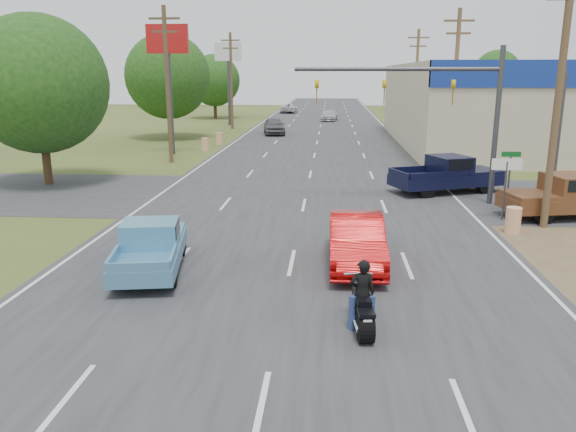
# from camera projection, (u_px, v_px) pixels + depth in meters

# --- Properties ---
(ground) EXTENTS (200.00, 200.00, 0.00)m
(ground) POSITION_uv_depth(u_px,v_px,m) (261.00, 409.00, 9.99)
(ground) COLOR #39441B
(ground) RESTS_ON ground
(main_road) EXTENTS (15.00, 180.00, 0.02)m
(main_road) POSITION_uv_depth(u_px,v_px,m) (317.00, 142.00, 48.65)
(main_road) COLOR #2D2D30
(main_road) RESTS_ON ground
(cross_road) EXTENTS (120.00, 10.00, 0.02)m
(cross_road) POSITION_uv_depth(u_px,v_px,m) (306.00, 196.00, 27.39)
(cross_road) COLOR #2D2D30
(cross_road) RESTS_ON ground
(utility_pole_1) EXTENTS (2.00, 0.28, 10.00)m
(utility_pole_1) POSITION_uv_depth(u_px,v_px,m) (560.00, 87.00, 20.55)
(utility_pole_1) COLOR #4C3823
(utility_pole_1) RESTS_ON ground
(utility_pole_2) EXTENTS (2.00, 0.28, 10.00)m
(utility_pole_2) POSITION_uv_depth(u_px,v_px,m) (455.00, 81.00, 37.95)
(utility_pole_2) COLOR #4C3823
(utility_pole_2) RESTS_ON ground
(utility_pole_3) EXTENTS (2.00, 0.28, 10.00)m
(utility_pole_3) POSITION_uv_depth(u_px,v_px,m) (416.00, 79.00, 55.34)
(utility_pole_3) COLOR #4C3823
(utility_pole_3) RESTS_ON ground
(utility_pole_5) EXTENTS (2.00, 0.28, 10.00)m
(utility_pole_5) POSITION_uv_depth(u_px,v_px,m) (167.00, 81.00, 36.44)
(utility_pole_5) COLOR #4C3823
(utility_pole_5) RESTS_ON ground
(utility_pole_6) EXTENTS (2.00, 0.28, 10.00)m
(utility_pole_6) POSITION_uv_depth(u_px,v_px,m) (231.00, 78.00, 59.63)
(utility_pole_6) COLOR #4C3823
(utility_pole_6) RESTS_ON ground
(tree_0) EXTENTS (7.14, 7.14, 8.84)m
(tree_0) POSITION_uv_depth(u_px,v_px,m) (38.00, 84.00, 29.05)
(tree_0) COLOR #422D19
(tree_0) RESTS_ON ground
(tree_1) EXTENTS (7.56, 7.56, 9.36)m
(tree_1) POSITION_uv_depth(u_px,v_px,m) (168.00, 76.00, 50.19)
(tree_1) COLOR #422D19
(tree_1) RESTS_ON ground
(tree_2) EXTENTS (6.72, 6.72, 8.32)m
(tree_2) POSITION_uv_depth(u_px,v_px,m) (214.00, 80.00, 73.59)
(tree_2) COLOR #422D19
(tree_2) RESTS_ON ground
(tree_5) EXTENTS (7.98, 7.98, 9.88)m
(tree_5) POSITION_uv_depth(u_px,v_px,m) (497.00, 73.00, 98.16)
(tree_5) COLOR #422D19
(tree_5) RESTS_ON ground
(tree_6) EXTENTS (8.82, 8.82, 10.92)m
(tree_6) POSITION_uv_depth(u_px,v_px,m) (161.00, 70.00, 102.39)
(tree_6) COLOR #422D19
(tree_6) RESTS_ON ground
(barrel_0) EXTENTS (0.56, 0.56, 1.00)m
(barrel_0) POSITION_uv_depth(u_px,v_px,m) (513.00, 220.00, 20.88)
(barrel_0) COLOR orange
(barrel_0) RESTS_ON ground
(barrel_1) EXTENTS (0.56, 0.56, 1.00)m
(barrel_1) POSITION_uv_depth(u_px,v_px,m) (470.00, 179.00, 29.07)
(barrel_1) COLOR orange
(barrel_1) RESTS_ON ground
(barrel_2) EXTENTS (0.56, 0.56, 1.00)m
(barrel_2) POSITION_uv_depth(u_px,v_px,m) (205.00, 144.00, 43.35)
(barrel_2) COLOR orange
(barrel_2) RESTS_ON ground
(barrel_3) EXTENTS (0.56, 0.56, 1.00)m
(barrel_3) POSITION_uv_depth(u_px,v_px,m) (219.00, 139.00, 47.19)
(barrel_3) COLOR orange
(barrel_3) RESTS_ON ground
(pole_sign_left_near) EXTENTS (3.00, 0.35, 9.20)m
(pole_sign_left_near) POSITION_uv_depth(u_px,v_px,m) (168.00, 54.00, 39.92)
(pole_sign_left_near) COLOR #3F3F44
(pole_sign_left_near) RESTS_ON ground
(pole_sign_left_far) EXTENTS (3.00, 0.35, 9.20)m
(pole_sign_left_far) POSITION_uv_depth(u_px,v_px,m) (228.00, 61.00, 63.11)
(pole_sign_left_far) COLOR #3F3F44
(pole_sign_left_far) RESTS_ON ground
(lane_sign) EXTENTS (1.20, 0.08, 2.52)m
(lane_sign) POSITION_uv_depth(u_px,v_px,m) (506.00, 174.00, 22.46)
(lane_sign) COLOR #3F3F44
(lane_sign) RESTS_ON ground
(street_name_sign) EXTENTS (0.80, 0.08, 2.61)m
(street_name_sign) POSITION_uv_depth(u_px,v_px,m) (509.00, 175.00, 23.93)
(street_name_sign) COLOR #3F3F44
(street_name_sign) RESTS_ON ground
(signal_mast) EXTENTS (9.12, 0.40, 7.00)m
(signal_mast) POSITION_uv_depth(u_px,v_px,m) (437.00, 97.00, 24.81)
(signal_mast) COLOR #3F3F44
(signal_mast) RESTS_ON ground
(red_convertible) EXTENTS (1.68, 4.73, 1.55)m
(red_convertible) POSITION_uv_depth(u_px,v_px,m) (356.00, 241.00, 17.36)
(red_convertible) COLOR #AD0808
(red_convertible) RESTS_ON ground
(motorcycle) EXTENTS (0.69, 2.24, 1.13)m
(motorcycle) POSITION_uv_depth(u_px,v_px,m) (362.00, 311.00, 12.93)
(motorcycle) COLOR black
(motorcycle) RESTS_ON ground
(rider) EXTENTS (0.62, 0.44, 1.62)m
(rider) POSITION_uv_depth(u_px,v_px,m) (362.00, 297.00, 12.91)
(rider) COLOR black
(rider) RESTS_ON ground
(blue_pickup) EXTENTS (2.53, 4.85, 1.53)m
(blue_pickup) POSITION_uv_depth(u_px,v_px,m) (151.00, 245.00, 16.93)
(blue_pickup) COLOR black
(blue_pickup) RESTS_ON ground
(navy_pickup) EXTENTS (5.94, 4.07, 1.84)m
(navy_pickup) POSITION_uv_depth(u_px,v_px,m) (449.00, 174.00, 28.10)
(navy_pickup) COLOR black
(navy_pickup) RESTS_ON ground
(brown_pickup) EXTENTS (5.73, 3.11, 1.80)m
(brown_pickup) POSITION_uv_depth(u_px,v_px,m) (567.00, 196.00, 23.12)
(brown_pickup) COLOR black
(brown_pickup) RESTS_ON ground
(distant_car_grey) EXTENTS (2.67, 5.13, 1.67)m
(distant_car_grey) POSITION_uv_depth(u_px,v_px,m) (274.00, 126.00, 55.03)
(distant_car_grey) COLOR #515155
(distant_car_grey) RESTS_ON ground
(distant_car_silver) EXTENTS (2.38, 4.84, 1.35)m
(distant_car_silver) POSITION_uv_depth(u_px,v_px,m) (329.00, 115.00, 71.00)
(distant_car_silver) COLOR #B7B7BC
(distant_car_silver) RESTS_ON ground
(distant_car_white) EXTENTS (2.44, 5.07, 1.39)m
(distant_car_white) POSITION_uv_depth(u_px,v_px,m) (289.00, 108.00, 85.39)
(distant_car_white) COLOR silver
(distant_car_white) RESTS_ON ground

